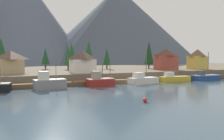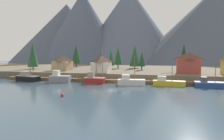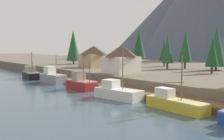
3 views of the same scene
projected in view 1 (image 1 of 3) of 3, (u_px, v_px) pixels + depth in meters
name	position (u px, v px, depth m)	size (l,w,h in m)	color
ground_plane	(94.00, 79.00, 75.71)	(400.00, 400.00, 1.00)	#384C5B
dock	(115.00, 81.00, 59.16)	(80.00, 4.00, 1.60)	brown
shoreline_bank	(84.00, 72.00, 86.60)	(400.00, 56.00, 2.50)	#665B4C
mountain_east_peak	(22.00, 19.00, 183.94)	(111.08, 111.08, 78.48)	slate
mountain_far_ridge	(117.00, 26.00, 210.96)	(154.07, 154.07, 73.74)	#475160
fishing_boat_grey	(49.00, 83.00, 48.30)	(7.04, 3.82, 6.67)	gray
fishing_boat_red	(100.00, 81.00, 53.34)	(6.66, 3.29, 6.72)	maroon
fishing_boat_white	(143.00, 80.00, 57.55)	(8.58, 4.30, 8.76)	silver
fishing_boat_yellow	(174.00, 78.00, 62.72)	(9.20, 2.78, 7.44)	gold
fishing_boat_blue	(205.00, 77.00, 67.12)	(9.11, 3.16, 8.62)	navy
house_yellow	(198.00, 59.00, 81.70)	(6.29, 5.22, 7.44)	gold
house_white	(82.00, 61.00, 63.14)	(6.63, 6.87, 6.40)	silver
house_red	(166.00, 59.00, 77.23)	(8.05, 4.42, 7.36)	#9E4238
house_tan	(11.00, 62.00, 60.68)	(7.13, 6.78, 6.24)	tan
conifer_near_left	(149.00, 53.00, 86.13)	(3.88, 3.88, 10.88)	#4C3823
conifer_mid_left	(68.00, 55.00, 78.09)	(2.97, 2.97, 9.10)	#4C3823
conifer_mid_right	(45.00, 56.00, 81.70)	(3.07, 3.07, 7.90)	#4C3823
conifer_back_left	(89.00, 53.00, 88.53)	(4.91, 4.91, 10.99)	#4C3823
conifer_back_right	(72.00, 53.00, 83.12)	(3.64, 3.64, 10.26)	#4C3823
conifer_centre	(107.00, 57.00, 82.09)	(3.03, 3.03, 7.84)	#4C3823
conifer_far_left	(1.00, 51.00, 79.24)	(4.98, 4.98, 11.58)	#4C3823
channel_buoy	(145.00, 100.00, 34.13)	(0.70, 0.70, 0.70)	red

